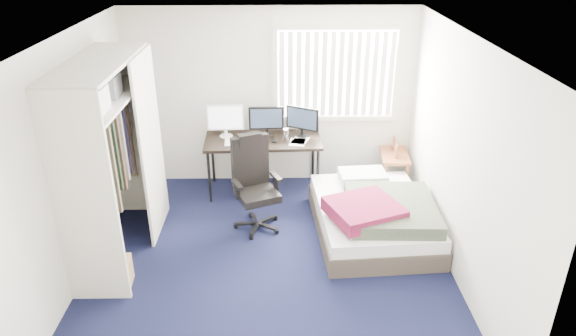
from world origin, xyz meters
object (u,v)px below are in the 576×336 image
(desk, at_px, (263,137))
(bed, at_px, (374,215))
(office_chair, at_px, (255,193))
(nightstand, at_px, (394,156))

(desk, relative_size, bed, 0.86)
(desk, relative_size, office_chair, 1.36)
(nightstand, bearing_deg, desk, -177.11)
(office_chair, distance_m, nightstand, 2.21)
(office_chair, bearing_deg, bed, -9.44)
(bed, bearing_deg, nightstand, 69.48)
(bed, bearing_deg, office_chair, 170.56)
(desk, xyz_separation_m, nightstand, (1.86, 0.09, -0.35))
(desk, xyz_separation_m, office_chair, (-0.08, -0.96, -0.35))
(desk, height_order, office_chair, desk)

